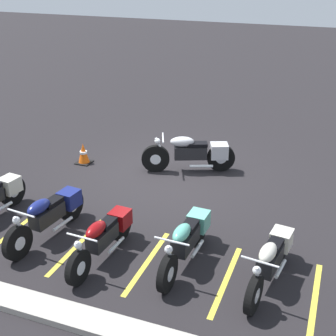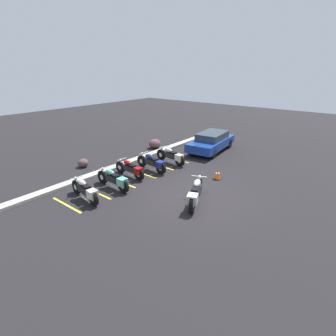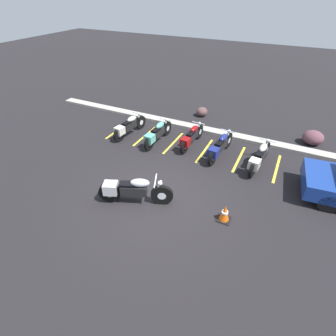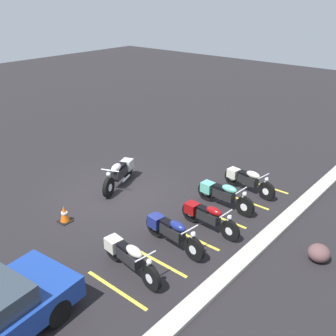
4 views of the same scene
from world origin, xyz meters
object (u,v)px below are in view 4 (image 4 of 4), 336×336
Objects in this scene: parked_bike_1 at (222,194)px; parked_bike_4 at (128,256)px; motorcycle_silver_featured at (120,173)px; landscape_rock_1 at (319,253)px; parked_bike_2 at (207,216)px; traffic_cone at (64,214)px; parked_bike_3 at (171,231)px; parked_bike_0 at (247,179)px.

parked_bike_4 is at bearing -87.18° from parked_bike_1.
motorcycle_silver_featured is 7.54m from landscape_rock_1.
parked_bike_4 reaches higher than parked_bike_2.
motorcycle_silver_featured reaches higher than traffic_cone.
parked_bike_4 is 3.78× the size of landscape_rock_1.
parked_bike_3 is 3.79× the size of landscape_rock_1.
parked_bike_3 reaches higher than traffic_cone.
parked_bike_4 reaches higher than parked_bike_1.
parked_bike_0 is at bearing 100.20° from parked_bike_2.
parked_bike_1 is at bearing 83.93° from motorcycle_silver_featured.
landscape_rock_1 is (2.35, 3.63, -0.22)m from parked_bike_0.
parked_bike_4 is 3.98× the size of traffic_cone.
parked_bike_3 is at bearing -59.63° from landscape_rock_1.
motorcycle_silver_featured reaches higher than parked_bike_3.
parked_bike_1 is (1.55, -0.04, 0.01)m from parked_bike_0.
parked_bike_4 is at bearing 83.31° from traffic_cone.
parked_bike_2 is 3.02m from parked_bike_4.
motorcycle_silver_featured is 1.01× the size of parked_bike_3.
parked_bike_3 is 3.64m from traffic_cone.
parked_bike_4 reaches higher than parked_bike_0.
parked_bike_1 is at bearing -84.05° from parked_bike_0.
parked_bike_0 is 0.96× the size of parked_bike_3.
parked_bike_3 reaches higher than landscape_rock_1.
traffic_cone is at bearing -126.30° from parked_bike_1.
motorcycle_silver_featured is 4.35m from parked_bike_3.
parked_bike_1 is at bearing 108.78° from parked_bike_2.
motorcycle_silver_featured reaches higher than parked_bike_4.
parked_bike_2 is 3.59× the size of landscape_rock_1.
traffic_cone is at bearing -179.32° from parked_bike_4.
landscape_rock_1 is at bearing 36.80° from parked_bike_3.
motorcycle_silver_featured is 1.03× the size of parked_bike_1.
parked_bike_0 is 1.01× the size of parked_bike_2.
parked_bike_2 is at bearing 84.75° from parked_bike_3.
parked_bike_0 is 4.42m from parked_bike_3.
parked_bike_0 is at bearing 97.49° from parked_bike_3.
parked_bike_3 is (1.38, -0.29, 0.03)m from parked_bike_2.
parked_bike_4 is at bearing -94.09° from parked_bike_2.
parked_bike_0 reaches higher than landscape_rock_1.
parked_bike_4 is at bearing -44.66° from landscape_rock_1.
parked_bike_4 is at bearing 26.78° from motorcycle_silver_featured.
parked_bike_1 is (-1.13, 3.86, -0.04)m from motorcycle_silver_featured.
parked_bike_3 is (2.87, 0.13, 0.01)m from parked_bike_1.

